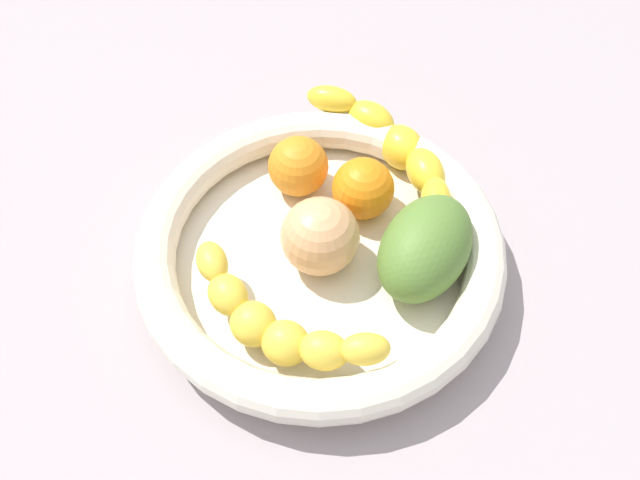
{
  "coord_description": "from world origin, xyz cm",
  "views": [
    {
      "loc": [
        30.47,
        20.59,
        58.26
      ],
      "look_at": [
        0.0,
        0.0,
        7.65
      ],
      "focal_mm": 39.28,
      "sensor_mm": 36.0,
      "label": 1
    }
  ],
  "objects_px": {
    "banana_draped_right": "(275,323)",
    "orange_mid_left": "(359,186)",
    "fruit_bowl": "(320,252)",
    "banana_draped_left": "(394,146)",
    "peach_blush": "(317,235)",
    "orange_front": "(298,166)",
    "mango_green": "(425,248)"
  },
  "relations": [
    {
      "from": "banana_draped_right",
      "to": "orange_mid_left",
      "type": "distance_m",
      "value": 0.16
    },
    {
      "from": "fruit_bowl",
      "to": "orange_mid_left",
      "type": "xyz_separation_m",
      "value": [
        -0.07,
        -0.0,
        0.02
      ]
    },
    {
      "from": "banana_draped_left",
      "to": "peach_blush",
      "type": "relative_size",
      "value": 2.91
    },
    {
      "from": "banana_draped_left",
      "to": "orange_front",
      "type": "height_order",
      "value": "orange_front"
    },
    {
      "from": "orange_front",
      "to": "mango_green",
      "type": "relative_size",
      "value": 0.52
    },
    {
      "from": "fruit_bowl",
      "to": "peach_blush",
      "type": "xyz_separation_m",
      "value": [
        0.0,
        -0.0,
        0.02
      ]
    },
    {
      "from": "fruit_bowl",
      "to": "peach_blush",
      "type": "bearing_deg",
      "value": -81.68
    },
    {
      "from": "orange_front",
      "to": "orange_mid_left",
      "type": "distance_m",
      "value": 0.06
    },
    {
      "from": "orange_front",
      "to": "peach_blush",
      "type": "xyz_separation_m",
      "value": [
        0.06,
        0.06,
        0.01
      ]
    },
    {
      "from": "fruit_bowl",
      "to": "orange_mid_left",
      "type": "distance_m",
      "value": 0.08
    },
    {
      "from": "orange_mid_left",
      "to": "peach_blush",
      "type": "distance_m",
      "value": 0.07
    },
    {
      "from": "peach_blush",
      "to": "mango_green",
      "type": "height_order",
      "value": "mango_green"
    },
    {
      "from": "orange_mid_left",
      "to": "fruit_bowl",
      "type": "bearing_deg",
      "value": 3.76
    },
    {
      "from": "banana_draped_right",
      "to": "peach_blush",
      "type": "xyz_separation_m",
      "value": [
        -0.09,
        -0.02,
        0.01
      ]
    },
    {
      "from": "peach_blush",
      "to": "banana_draped_right",
      "type": "bearing_deg",
      "value": 11.9
    },
    {
      "from": "banana_draped_left",
      "to": "banana_draped_right",
      "type": "relative_size",
      "value": 1.03
    },
    {
      "from": "banana_draped_right",
      "to": "orange_mid_left",
      "type": "height_order",
      "value": "orange_mid_left"
    },
    {
      "from": "fruit_bowl",
      "to": "banana_draped_left",
      "type": "xyz_separation_m",
      "value": [
        -0.14,
        -0.0,
        0.02
      ]
    },
    {
      "from": "orange_mid_left",
      "to": "peach_blush",
      "type": "height_order",
      "value": "peach_blush"
    },
    {
      "from": "banana_draped_left",
      "to": "banana_draped_right",
      "type": "bearing_deg",
      "value": 4.91
    },
    {
      "from": "fruit_bowl",
      "to": "orange_front",
      "type": "relative_size",
      "value": 5.68
    },
    {
      "from": "fruit_bowl",
      "to": "mango_green",
      "type": "distance_m",
      "value": 0.1
    },
    {
      "from": "banana_draped_right",
      "to": "mango_green",
      "type": "relative_size",
      "value": 1.79
    },
    {
      "from": "orange_mid_left",
      "to": "mango_green",
      "type": "height_order",
      "value": "mango_green"
    },
    {
      "from": "orange_front",
      "to": "peach_blush",
      "type": "height_order",
      "value": "peach_blush"
    },
    {
      "from": "banana_draped_right",
      "to": "orange_front",
      "type": "distance_m",
      "value": 0.17
    },
    {
      "from": "banana_draped_right",
      "to": "orange_front",
      "type": "relative_size",
      "value": 3.42
    },
    {
      "from": "mango_green",
      "to": "peach_blush",
      "type": "bearing_deg",
      "value": -64.74
    },
    {
      "from": "banana_draped_right",
      "to": "peach_blush",
      "type": "bearing_deg",
      "value": -168.1
    },
    {
      "from": "fruit_bowl",
      "to": "banana_draped_left",
      "type": "distance_m",
      "value": 0.14
    },
    {
      "from": "banana_draped_left",
      "to": "mango_green",
      "type": "relative_size",
      "value": 1.84
    },
    {
      "from": "peach_blush",
      "to": "mango_green",
      "type": "bearing_deg",
      "value": 115.26
    }
  ]
}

